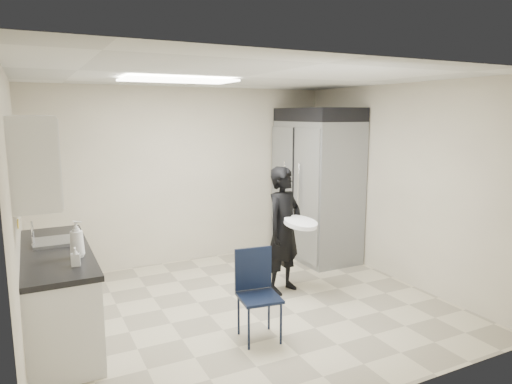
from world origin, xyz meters
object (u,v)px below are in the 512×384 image
lower_counter (58,296)px  man_tuxedo (284,230)px  commercial_fridge (317,190)px  folding_chair (259,298)px

lower_counter → man_tuxedo: size_ratio=1.20×
commercial_fridge → folding_chair: (-2.02, -2.00, -0.62)m
commercial_fridge → man_tuxedo: 1.57m
lower_counter → man_tuxedo: 2.63m
man_tuxedo → commercial_fridge: bearing=18.2°
folding_chair → man_tuxedo: size_ratio=0.55×
commercial_fridge → man_tuxedo: commercial_fridge is taller
folding_chair → man_tuxedo: bearing=56.7°
lower_counter → commercial_fridge: commercial_fridge is taller
folding_chair → man_tuxedo: (0.85, 0.99, 0.36)m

